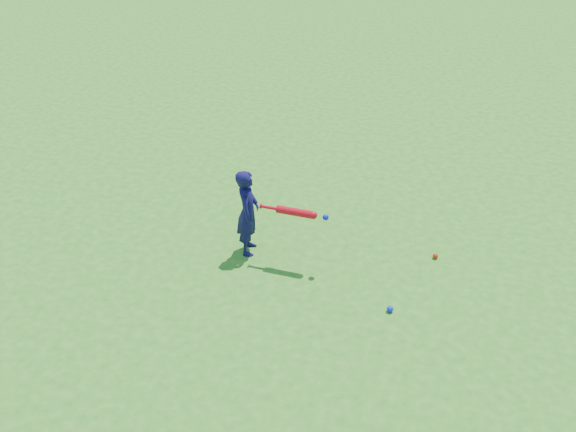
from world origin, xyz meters
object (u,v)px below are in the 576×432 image
(ground_ball_red, at_px, (435,256))
(bat_swing, at_px, (298,213))
(ground_ball_blue, at_px, (390,309))
(child, at_px, (248,212))

(ground_ball_red, distance_m, bat_swing, 1.79)
(bat_swing, bearing_deg, ground_ball_red, 20.83)
(ground_ball_blue, bearing_deg, ground_ball_red, 68.98)
(child, xyz_separation_m, ground_ball_blue, (1.80, -0.73, -0.51))
(ground_ball_red, bearing_deg, ground_ball_blue, -111.02)
(child, distance_m, bat_swing, 0.66)
(child, relative_size, bat_swing, 1.34)
(child, distance_m, ground_ball_blue, 2.01)
(child, distance_m, ground_ball_red, 2.32)
(child, height_order, ground_ball_red, child)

